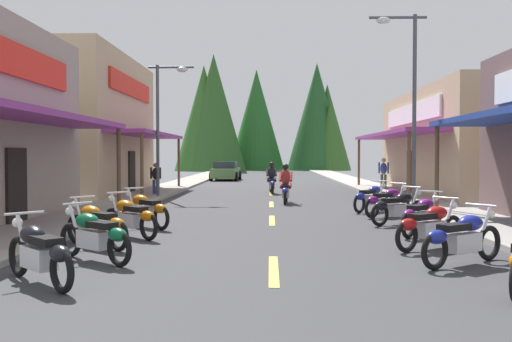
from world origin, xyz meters
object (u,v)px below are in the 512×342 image
pedestrian_by_shop (384,172)px  streetlamp_right (407,85)px  motorcycle_parked_left_3 (130,216)px  motorcycle_parked_left_4 (145,209)px  motorcycle_parked_left_1 (95,235)px  rider_cruising_lead (286,187)px  streetlamp_left (164,111)px  rider_cruising_trailing (272,180)px  motorcycle_parked_right_4 (398,207)px  motorcycle_parked_right_6 (371,197)px  pedestrian_browsing (156,177)px  parked_car_curbside (226,171)px  motorcycle_parked_left_0 (39,252)px  motorcycle_parked_right_1 (462,237)px  motorcycle_parked_right_5 (387,201)px  motorcycle_parked_right_3 (422,215)px  motorcycle_parked_right_2 (430,225)px

pedestrian_by_shop → streetlamp_right: bearing=17.0°
motorcycle_parked_left_3 → motorcycle_parked_left_4: size_ratio=1.01×
motorcycle_parked_left_1 → pedestrian_by_shop: (9.23, 19.74, 0.53)m
rider_cruising_lead → streetlamp_left: bearing=68.6°
pedestrian_by_shop → rider_cruising_trailing: bearing=-42.0°
streetlamp_left → motorcycle_parked_right_4: streetlamp_left is taller
motorcycle_parked_right_4 → motorcycle_parked_left_3: (-6.76, -2.51, 0.00)m
motorcycle_parked_right_6 → streetlamp_left: bearing=97.8°
rider_cruising_lead → pedestrian_browsing: 6.83m
parked_car_curbside → rider_cruising_trailing: bearing=-164.5°
motorcycle_parked_left_0 → streetlamp_left: bearing=-41.9°
motorcycle_parked_right_1 → motorcycle_parked_right_5: (0.30, 7.41, 0.00)m
motorcycle_parked_right_3 → pedestrian_browsing: (-8.86, 11.86, 0.40)m
motorcycle_parked_right_4 → streetlamp_left: bearing=98.0°
motorcycle_parked_right_5 → motorcycle_parked_left_0: same height
motorcycle_parked_left_1 → motorcycle_parked_left_0: bearing=120.0°
motorcycle_parked_left_1 → motorcycle_parked_left_4: 4.57m
motorcycle_parked_right_1 → motorcycle_parked_right_4: (0.20, 5.55, 0.00)m
motorcycle_parked_right_4 → motorcycle_parked_left_1: bearing=-175.7°
streetlamp_left → motorcycle_parked_left_1: (1.49, -14.23, -3.34)m
motorcycle_parked_right_1 → motorcycle_parked_left_4: size_ratio=1.11×
motorcycle_parked_left_4 → rider_cruising_lead: rider_cruising_lead is taller
pedestrian_browsing → motorcycle_parked_left_3: bearing=-151.0°
rider_cruising_trailing → streetlamp_left: bearing=118.3°
motorcycle_parked_left_0 → motorcycle_parked_right_5: bearing=-84.2°
motorcycle_parked_right_2 → motorcycle_parked_left_3: size_ratio=1.07×
streetlamp_right → motorcycle_parked_left_4: 10.26m
motorcycle_parked_right_6 → motorcycle_parked_left_3: same height
motorcycle_parked_right_4 → rider_cruising_trailing: (-3.44, 11.73, 0.17)m
pedestrian_by_shop → pedestrian_browsing: 12.20m
motorcycle_parked_right_1 → pedestrian_by_shop: pedestrian_by_shop is taller
motorcycle_parked_right_1 → motorcycle_parked_left_1: 6.46m
motorcycle_parked_left_4 → pedestrian_by_shop: (9.37, 15.18, 0.53)m
motorcycle_parked_right_5 → motorcycle_parked_right_6: 1.54m
motorcycle_parked_right_4 → pedestrian_by_shop: size_ratio=1.04×
rider_cruising_trailing → pedestrian_by_shop: (6.01, 2.62, 0.36)m
motorcycle_parked_left_4 → rider_cruising_lead: bearing=-75.1°
motorcycle_parked_right_3 → motorcycle_parked_left_3: 6.86m
motorcycle_parked_right_3 → rider_cruising_lead: rider_cruising_lead is taller
motorcycle_parked_right_2 → rider_cruising_trailing: (-3.16, 15.63, 0.17)m
motorcycle_parked_right_4 → motorcycle_parked_left_3: 7.21m
motorcycle_parked_left_4 → pedestrian_by_shop: pedestrian_by_shop is taller
motorcycle_parked_left_0 → motorcycle_parked_left_4: size_ratio=0.99×
motorcycle_parked_right_6 → motorcycle_parked_right_2: bearing=-139.4°
motorcycle_parked_right_2 → motorcycle_parked_left_1: bearing=155.8°
pedestrian_by_shop → parked_car_curbside: bearing=-116.7°
streetlamp_right → rider_cruising_lead: (-4.16, 2.16, -3.70)m
motorcycle_parked_right_6 → motorcycle_parked_left_4: size_ratio=1.02×
pedestrian_by_shop → motorcycle_parked_right_1: bearing=16.5°
motorcycle_parked_right_1 → motorcycle_parked_left_3: same height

